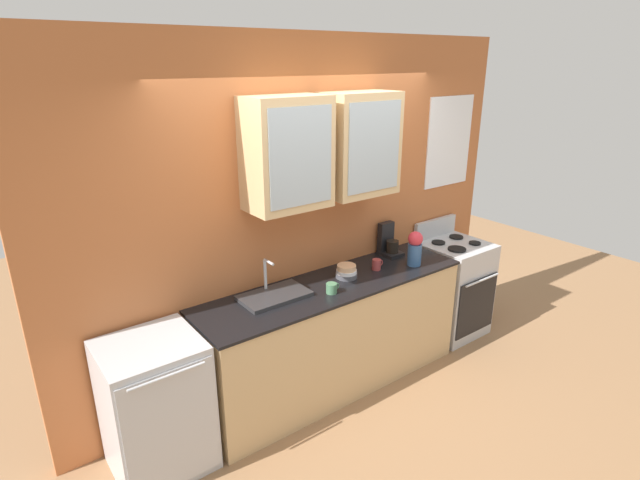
{
  "coord_description": "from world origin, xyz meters",
  "views": [
    {
      "loc": [
        -2.28,
        -2.82,
        2.62
      ],
      "look_at": [
        -0.15,
        0.0,
        1.34
      ],
      "focal_mm": 28.23,
      "sensor_mm": 36.0,
      "label": 1
    }
  ],
  "objects_px": {
    "bowl_stack": "(346,272)",
    "cup_near_sink": "(332,288)",
    "stove_range": "(452,287)",
    "coffee_maker": "(389,243)",
    "sink_faucet": "(274,295)",
    "cup_near_bowls": "(377,264)",
    "vase": "(415,248)",
    "dishwasher": "(156,407)"
  },
  "relations": [
    {
      "from": "stove_range",
      "to": "cup_near_bowls",
      "type": "bearing_deg",
      "value": 179.69
    },
    {
      "from": "stove_range",
      "to": "coffee_maker",
      "type": "bearing_deg",
      "value": 163.61
    },
    {
      "from": "cup_near_sink",
      "to": "coffee_maker",
      "type": "xyz_separation_m",
      "value": [
        0.91,
        0.33,
        0.07
      ]
    },
    {
      "from": "vase",
      "to": "cup_near_sink",
      "type": "distance_m",
      "value": 0.92
    },
    {
      "from": "stove_range",
      "to": "vase",
      "type": "xyz_separation_m",
      "value": [
        -0.72,
        -0.11,
        0.62
      ]
    },
    {
      "from": "vase",
      "to": "bowl_stack",
      "type": "bearing_deg",
      "value": 166.84
    },
    {
      "from": "cup_near_sink",
      "to": "stove_range",
      "type": "bearing_deg",
      "value": 4.17
    },
    {
      "from": "dishwasher",
      "to": "coffee_maker",
      "type": "xyz_separation_m",
      "value": [
        2.28,
        0.21,
        0.58
      ]
    },
    {
      "from": "vase",
      "to": "coffee_maker",
      "type": "distance_m",
      "value": 0.33
    },
    {
      "from": "stove_range",
      "to": "cup_near_bowls",
      "type": "xyz_separation_m",
      "value": [
        -1.04,
        0.01,
        0.51
      ]
    },
    {
      "from": "vase",
      "to": "dishwasher",
      "type": "height_order",
      "value": "vase"
    },
    {
      "from": "coffee_maker",
      "to": "sink_faucet",
      "type": "bearing_deg",
      "value": -174.32
    },
    {
      "from": "vase",
      "to": "cup_near_sink",
      "type": "bearing_deg",
      "value": -179.64
    },
    {
      "from": "cup_near_sink",
      "to": "dishwasher",
      "type": "bearing_deg",
      "value": 175.25
    },
    {
      "from": "sink_faucet",
      "to": "vase",
      "type": "distance_m",
      "value": 1.32
    },
    {
      "from": "sink_faucet",
      "to": "bowl_stack",
      "type": "bearing_deg",
      "value": -3.72
    },
    {
      "from": "bowl_stack",
      "to": "cup_near_sink",
      "type": "xyz_separation_m",
      "value": [
        -0.27,
        -0.15,
        -0.01
      ]
    },
    {
      "from": "sink_faucet",
      "to": "cup_near_bowls",
      "type": "relative_size",
      "value": 4.72
    },
    {
      "from": "bowl_stack",
      "to": "dishwasher",
      "type": "distance_m",
      "value": 1.72
    },
    {
      "from": "coffee_maker",
      "to": "stove_range",
      "type": "bearing_deg",
      "value": -16.39
    },
    {
      "from": "stove_range",
      "to": "sink_faucet",
      "type": "height_order",
      "value": "sink_faucet"
    },
    {
      "from": "vase",
      "to": "dishwasher",
      "type": "relative_size",
      "value": 0.32
    },
    {
      "from": "sink_faucet",
      "to": "dishwasher",
      "type": "distance_m",
      "value": 1.1
    },
    {
      "from": "cup_near_bowls",
      "to": "coffee_maker",
      "type": "xyz_separation_m",
      "value": [
        0.33,
        0.2,
        0.06
      ]
    },
    {
      "from": "dishwasher",
      "to": "coffee_maker",
      "type": "bearing_deg",
      "value": 5.33
    },
    {
      "from": "bowl_stack",
      "to": "cup_near_bowls",
      "type": "bearing_deg",
      "value": -5.6
    },
    {
      "from": "stove_range",
      "to": "coffee_maker",
      "type": "relative_size",
      "value": 3.86
    },
    {
      "from": "bowl_stack",
      "to": "cup_near_bowls",
      "type": "relative_size",
      "value": 1.62
    },
    {
      "from": "cup_near_bowls",
      "to": "dishwasher",
      "type": "xyz_separation_m",
      "value": [
        -1.95,
        -0.01,
        -0.51
      ]
    },
    {
      "from": "cup_near_bowls",
      "to": "vase",
      "type": "bearing_deg",
      "value": -19.84
    },
    {
      "from": "sink_faucet",
      "to": "cup_near_bowls",
      "type": "xyz_separation_m",
      "value": [
        0.97,
        -0.07,
        0.02
      ]
    },
    {
      "from": "dishwasher",
      "to": "cup_near_sink",
      "type": "bearing_deg",
      "value": -4.75
    },
    {
      "from": "sink_faucet",
      "to": "bowl_stack",
      "type": "height_order",
      "value": "sink_faucet"
    },
    {
      "from": "dishwasher",
      "to": "vase",
      "type": "bearing_deg",
      "value": -2.72
    },
    {
      "from": "cup_near_sink",
      "to": "cup_near_bowls",
      "type": "bearing_deg",
      "value": 12.05
    },
    {
      "from": "vase",
      "to": "cup_near_bowls",
      "type": "xyz_separation_m",
      "value": [
        -0.33,
        0.12,
        -0.11
      ]
    },
    {
      "from": "stove_range",
      "to": "bowl_stack",
      "type": "height_order",
      "value": "stove_range"
    },
    {
      "from": "stove_range",
      "to": "bowl_stack",
      "type": "bearing_deg",
      "value": 178.48
    },
    {
      "from": "cup_near_bowls",
      "to": "dishwasher",
      "type": "relative_size",
      "value": 0.12
    },
    {
      "from": "vase",
      "to": "cup_near_bowls",
      "type": "bearing_deg",
      "value": 160.16
    },
    {
      "from": "vase",
      "to": "coffee_maker",
      "type": "height_order",
      "value": "vase"
    },
    {
      "from": "bowl_stack",
      "to": "dishwasher",
      "type": "relative_size",
      "value": 0.19
    }
  ]
}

